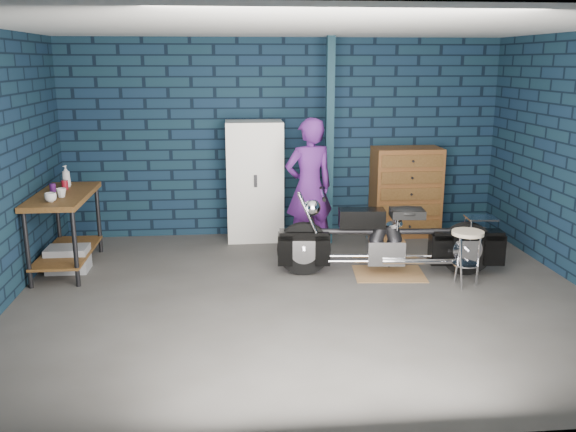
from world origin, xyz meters
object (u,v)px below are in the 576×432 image
at_px(person, 309,187).
at_px(tool_chest, 406,192).
at_px(motorcycle, 391,234).
at_px(storage_bin, 68,259).
at_px(locker, 255,181).
at_px(workbench, 66,231).
at_px(shop_stool, 466,259).

distance_m(person, tool_chest, 1.67).
distance_m(motorcycle, storage_bin, 3.76).
distance_m(person, locker, 0.99).
relative_size(workbench, person, 0.81).
xyz_separation_m(storage_bin, shop_stool, (4.43, -0.92, 0.16)).
bearing_deg(motorcycle, locker, 137.80).
bearing_deg(workbench, storage_bin, -77.84).
xyz_separation_m(workbench, person, (2.90, 0.29, 0.41)).
bearing_deg(motorcycle, workbench, 176.81).
relative_size(motorcycle, tool_chest, 1.78).
height_order(motorcycle, storage_bin, motorcycle).
height_order(locker, shop_stool, locker).
height_order(motorcycle, shop_stool, motorcycle).
relative_size(person, tool_chest, 1.40).
height_order(storage_bin, locker, locker).
distance_m(workbench, person, 2.95).
distance_m(storage_bin, locker, 2.60).
bearing_deg(shop_stool, motorcycle, 148.18).
distance_m(workbench, motorcycle, 3.77).
bearing_deg(workbench, person, 5.75).
relative_size(person, locker, 1.07).
bearing_deg(person, motorcycle, 118.82).
xyz_separation_m(motorcycle, person, (-0.83, 0.86, 0.38)).
bearing_deg(person, tool_chest, -167.87).
xyz_separation_m(workbench, shop_stool, (4.45, -1.01, -0.14)).
bearing_deg(workbench, motorcycle, -8.61).
bearing_deg(tool_chest, shop_stool, -87.67).
bearing_deg(workbench, shop_stool, -12.81).
distance_m(storage_bin, tool_chest, 4.52).
distance_m(motorcycle, shop_stool, 0.87).
bearing_deg(locker, storage_bin, -153.03).
distance_m(locker, tool_chest, 2.12).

